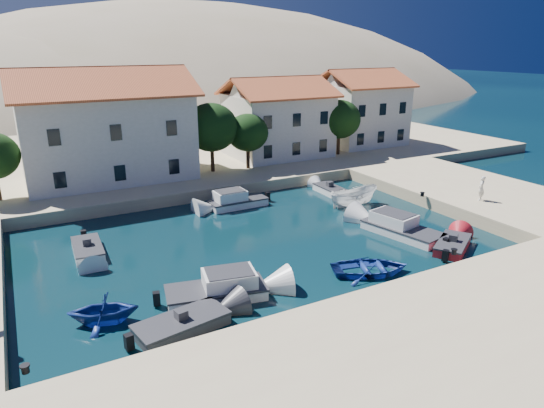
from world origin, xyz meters
The scene contains 21 objects.
ground centered at (0.00, 0.00, 0.00)m, with size 400.00×400.00×0.00m, color black.
quay_south centered at (0.00, -6.00, 0.50)m, with size 52.00×12.00×1.00m, color tan.
quay_east centered at (20.50, 10.00, 0.50)m, with size 11.00×20.00×1.00m, color tan.
quay_north centered at (2.00, 38.00, 0.50)m, with size 80.00×36.00×1.00m, color tan.
hills centered at (20.64, 123.62, -23.40)m, with size 254.00×176.00×99.00m.
building_left centered at (-6.00, 28.00, 5.94)m, with size 14.70×9.45×9.70m.
building_mid centered at (12.00, 29.00, 5.22)m, with size 10.50×8.40×8.30m.
building_right centered at (24.00, 30.00, 5.47)m, with size 9.45×8.40×8.80m.
trees centered at (4.51, 25.46, 4.84)m, with size 37.30×5.30×6.45m.
bollards centered at (2.80, 3.87, 1.15)m, with size 29.36×9.56×0.30m.
motorboat_grey_sw centered at (-7.88, 2.25, 0.29)m, with size 4.55×2.61×1.25m.
cabin_cruiser_south centered at (-5.35, 4.29, 0.48)m, with size 5.48×3.20×1.60m.
rowboat_south centered at (3.55, 2.78, 0.00)m, with size 3.17×4.44×0.92m, color navy.
motorboat_red_se centered at (10.33, 2.89, 0.29)m, with size 4.10×3.39×1.25m.
cabin_cruiser_east centered at (9.26, 6.33, 0.48)m, with size 3.42×5.99×1.60m.
boat_east centered at (10.30, 13.14, 0.00)m, with size 1.66×4.40×1.70m, color white.
motorboat_white_ne centered at (10.60, 16.94, 0.30)m, with size 1.61×3.33×1.25m.
rowboat_west centered at (-10.90, 4.66, 0.00)m, with size 2.77×3.21×1.69m, color navy.
motorboat_white_west centered at (-10.32, 13.34, 0.29)m, with size 1.85×3.87×1.25m.
cabin_cruiser_north centered at (1.90, 17.44, 0.48)m, with size 4.76×2.07×1.60m.
pedestrian centered at (17.88, 7.11, 1.96)m, with size 0.70×0.46×1.92m, color silver.
Camera 1 is at (-13.47, -16.74, 12.51)m, focal length 32.00 mm.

